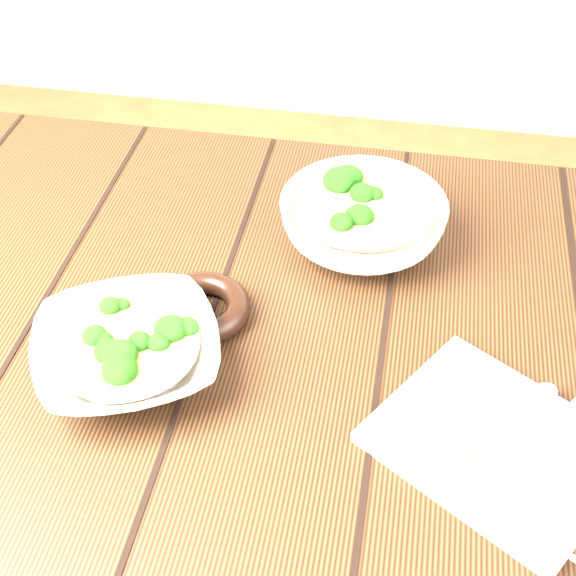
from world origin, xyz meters
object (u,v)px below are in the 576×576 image
at_px(table, 230,395).
at_px(soup_bowl_back, 362,221).
at_px(trivet, 201,308).
at_px(napkin, 496,444).
at_px(soup_bowl_front, 127,351).

relative_size(table, soup_bowl_back, 4.46).
xyz_separation_m(table, soup_bowl_back, (0.14, 0.18, 0.15)).
height_order(table, trivet, trivet).
height_order(table, napkin, napkin).
bearing_deg(trivet, soup_bowl_front, -121.87).
xyz_separation_m(soup_bowl_back, napkin, (0.17, -0.29, -0.03)).
bearing_deg(table, soup_bowl_back, 52.78).
bearing_deg(table, soup_bowl_front, -138.03).
distance_m(soup_bowl_front, soup_bowl_back, 0.34).
height_order(soup_bowl_back, napkin, soup_bowl_back).
distance_m(soup_bowl_front, napkin, 0.39).
distance_m(soup_bowl_back, napkin, 0.34).
relative_size(soup_bowl_front, soup_bowl_back, 0.96).
distance_m(table, soup_bowl_back, 0.27).
distance_m(table, soup_bowl_front, 0.19).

